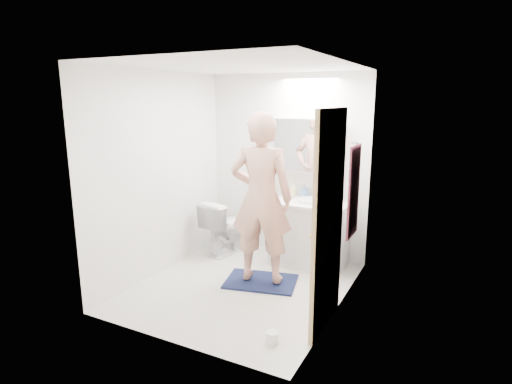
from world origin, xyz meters
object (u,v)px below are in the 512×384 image
Objects in this scene: person at (261,198)px; toothbrush_cup at (334,198)px; medicine_cabinet at (307,145)px; soap_bottle_b at (304,191)px; toilet_paper_roll at (272,337)px; vanity_cabinet at (309,235)px; soap_bottle_a at (293,189)px; toilet at (226,226)px.

person is 1.10m from toothbrush_cup.
soap_bottle_b is at bearing -95.47° from medicine_cabinet.
medicine_cabinet is 2.54m from toilet_paper_roll.
person is (-0.30, -0.78, 0.61)m from vanity_cabinet.
soap_bottle_a is (-0.15, -0.06, -0.58)m from medicine_cabinet.
soap_bottle_a is 0.15m from soap_bottle_b.
person reaches higher than medicine_cabinet.
medicine_cabinet reaches higher than soap_bottle_a.
vanity_cabinet is 4.39× the size of soap_bottle_a.
toilet is 2.28m from toilet_paper_roll.
vanity_cabinet reaches higher than toilet_paper_roll.
toothbrush_cup reaches higher than toilet.
vanity_cabinet is 1.21× the size of toilet.
soap_bottle_a is at bearing -168.19° from soap_bottle_b.
medicine_cabinet is 4.29× the size of soap_bottle_a.
toilet_paper_roll is (0.47, -2.03, -1.45)m from medicine_cabinet.
person is 0.98m from soap_bottle_b.
toilet_paper_roll is at bearing 141.07° from toilet.
person reaches higher than vanity_cabinet.
toothbrush_cup is 0.85× the size of toilet_paper_roll.
vanity_cabinet is 1.14m from medicine_cabinet.
toilet is 1.18m from soap_bottle_b.
medicine_cabinet is 8.00× the size of toilet_paper_roll.
person is at bearing -98.78° from medicine_cabinet.
medicine_cabinet reaches higher than toilet_paper_roll.
person is at bearing -98.88° from soap_bottle_b.
medicine_cabinet is at bearing 84.53° from soap_bottle_b.
person reaches higher than soap_bottle_b.
toothbrush_cup is (1.41, 0.27, 0.49)m from toilet.
soap_bottle_a is 0.55m from toothbrush_cup.
vanity_cabinet is at bearing 100.03° from toilet_paper_roll.
medicine_cabinet is 0.75m from toothbrush_cup.
toilet_paper_roll is (0.47, -2.00, -0.86)m from soap_bottle_b.
toilet is at bearing -174.31° from vanity_cabinet.
toilet_paper_roll is (0.07, -1.98, -0.81)m from toothbrush_cup.
soap_bottle_a is at bearing 152.84° from vanity_cabinet.
soap_bottle_b reaches higher than vanity_cabinet.
toilet_paper_roll is (0.62, -1.04, -0.95)m from person.
medicine_cabinet is 0.60m from soap_bottle_a.
soap_bottle_b is at bearing 129.58° from vanity_cabinet.
soap_bottle_b is at bearing 103.24° from toilet_paper_roll.
soap_bottle_b reaches higher than toilet.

